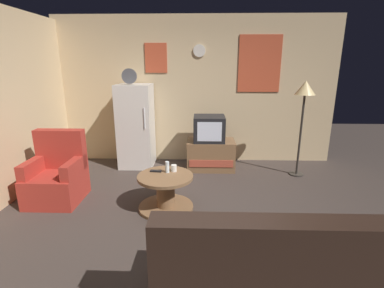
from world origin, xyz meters
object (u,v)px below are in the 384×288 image
(couch, at_px, (269,276))
(tv_stand, at_px, (211,155))
(mug_ceramic_white, at_px, (174,168))
(armchair, at_px, (57,176))
(coffee_table, at_px, (166,192))
(fridge, at_px, (136,126))
(remote_control, at_px, (156,171))
(crt_tv, at_px, (209,128))
(standing_lamp, at_px, (305,95))
(wine_glass, at_px, (167,167))

(couch, bearing_deg, tv_stand, 96.27)
(mug_ceramic_white, height_order, armchair, armchair)
(coffee_table, bearing_deg, fridge, 113.80)
(remote_control, distance_m, couch, 2.04)
(tv_stand, distance_m, mug_ceramic_white, 1.49)
(crt_tv, relative_size, standing_lamp, 0.34)
(crt_tv, distance_m, mug_ceramic_white, 1.47)
(wine_glass, relative_size, couch, 0.09)
(crt_tv, relative_size, couch, 0.32)
(standing_lamp, xyz_separation_m, coffee_table, (-2.11, -1.26, -1.12))
(fridge, distance_m, coffee_table, 1.88)
(fridge, distance_m, armchair, 1.69)
(tv_stand, height_order, armchair, armchair)
(tv_stand, distance_m, couch, 3.11)
(fridge, relative_size, coffee_table, 2.46)
(armchair, bearing_deg, standing_lamp, 15.65)
(remote_control, xyz_separation_m, armchair, (-1.40, 0.11, -0.14))
(coffee_table, relative_size, mug_ceramic_white, 8.00)
(fridge, height_order, tv_stand, fridge)
(fridge, relative_size, tv_stand, 2.11)
(remote_control, bearing_deg, tv_stand, 66.68)
(fridge, height_order, crt_tv, fridge)
(armchair, xyz_separation_m, couch, (2.52, -1.82, -0.03))
(coffee_table, distance_m, armchair, 1.56)
(armchair, bearing_deg, couch, -35.83)
(remote_control, bearing_deg, couch, -50.98)
(standing_lamp, xyz_separation_m, armchair, (-3.65, -1.02, -1.02))
(tv_stand, relative_size, remote_control, 5.60)
(fridge, bearing_deg, standing_lamp, -8.00)
(crt_tv, bearing_deg, couch, -83.04)
(fridge, xyz_separation_m, coffee_table, (0.73, -1.65, -0.52))
(standing_lamp, xyz_separation_m, couch, (-1.13, -2.84, -1.05))
(standing_lamp, bearing_deg, tv_stand, 170.32)
(mug_ceramic_white, bearing_deg, wine_glass, -153.73)
(couch, bearing_deg, armchair, 144.17)
(tv_stand, relative_size, couch, 0.49)
(coffee_table, xyz_separation_m, remote_control, (-0.14, 0.12, 0.25))
(standing_lamp, bearing_deg, couch, -111.77)
(tv_stand, relative_size, crt_tv, 1.56)
(tv_stand, xyz_separation_m, armchair, (-2.18, -1.27, 0.07))
(fridge, bearing_deg, mug_ceramic_white, -61.30)
(crt_tv, distance_m, wine_glass, 1.53)
(remote_control, height_order, couch, couch)
(tv_stand, height_order, coffee_table, tv_stand)
(coffee_table, distance_m, remote_control, 0.31)
(tv_stand, height_order, remote_control, tv_stand)
(mug_ceramic_white, distance_m, remote_control, 0.24)
(coffee_table, relative_size, armchair, 0.75)
(fridge, height_order, couch, fridge)
(crt_tv, xyz_separation_m, armchair, (-2.14, -1.27, -0.41))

